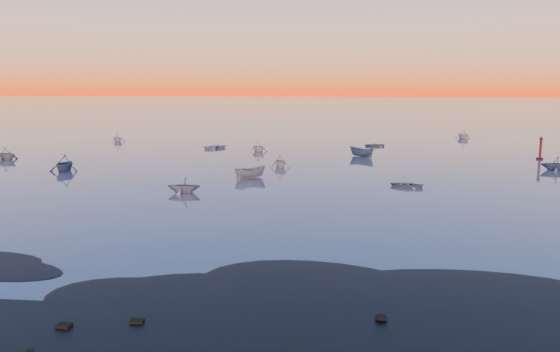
# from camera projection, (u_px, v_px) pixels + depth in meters

# --- Properties ---
(ground) EXTENTS (600.00, 600.00, 0.00)m
(ground) POSITION_uv_depth(u_px,v_px,m) (305.00, 129.00, 127.27)
(ground) COLOR #6B6159
(ground) RESTS_ON ground
(mud_lobes) EXTENTS (140.00, 6.00, 0.07)m
(mud_lobes) POSITION_uv_depth(u_px,v_px,m) (196.00, 292.00, 28.22)
(mud_lobes) COLOR black
(mud_lobes) RESTS_ON ground
(moored_fleet) EXTENTS (124.00, 58.00, 1.20)m
(moored_fleet) POSITION_uv_depth(u_px,v_px,m) (287.00, 156.00, 81.18)
(moored_fleet) COLOR silver
(moored_fleet) RESTS_ON ground
(boat_near_center) EXTENTS (3.29, 4.07, 1.31)m
(boat_near_center) POSITION_uv_depth(u_px,v_px,m) (250.00, 178.00, 62.13)
(boat_near_center) COLOR gray
(boat_near_center) RESTS_ON ground
(channel_marker) EXTENTS (0.96, 0.96, 3.43)m
(channel_marker) POSITION_uv_depth(u_px,v_px,m) (540.00, 150.00, 77.04)
(channel_marker) COLOR #4A0F10
(channel_marker) RESTS_ON ground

